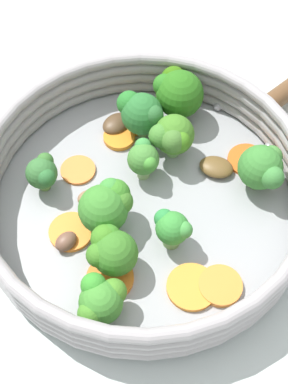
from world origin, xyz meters
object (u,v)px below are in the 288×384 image
Objects in this scene: mushroom_piece_2 at (91,194)px; broccoli_floret_8 at (101,301)px; carrot_slice_1 at (78,170)px; carrot_slice_7 at (192,287)px; carrot_slice_4 at (119,137)px; broccoli_floret_3 at (145,159)px; broccoli_floret_2 at (140,113)px; carrot_slice_2 at (110,278)px; mushroom_piece_0 at (117,124)px; carrot_slice_6 at (135,121)px; broccoli_floret_1 at (178,92)px; broccoli_floret_7 at (172,228)px; mushroom_piece_3 at (216,167)px; carrot_slice_5 at (71,232)px; broccoli_floret_6 at (107,205)px; carrot_slice_3 at (247,160)px; carrot_slice_0 at (220,286)px; broccoli_floret_4 at (262,167)px; broccoli_floret_0 at (173,136)px; broccoli_floret_9 at (43,173)px; skillet at (144,204)px; broccoli_floret_5 at (111,250)px; mushroom_piece_1 at (66,241)px.

broccoli_floret_8 is at bearing -173.59° from mushroom_piece_2.
carrot_slice_1 is 0.79× the size of carrot_slice_7.
broccoli_floret_3 is at bearing -151.01° from carrot_slice_4.
mushroom_piece_2 is (-0.08, 0.05, -0.02)m from broccoli_floret_2.
mushroom_piece_0 is (0.17, -0.00, 0.00)m from carrot_slice_2.
carrot_slice_6 is 0.05m from broccoli_floret_1.
broccoli_floret_7 is at bearing -158.66° from carrot_slice_4.
broccoli_floret_8 is at bearing 104.44° from carrot_slice_7.
carrot_slice_7 is 0.13m from mushroom_piece_3.
carrot_slice_5 is 1.61× the size of mushroom_piece_2.
broccoli_floret_6 is at bearing 146.97° from broccoli_floret_3.
broccoli_floret_2 is at bearing 69.72° from carrot_slice_3.
carrot_slice_3 is at bearing -63.81° from broccoli_floret_6.
broccoli_floret_6 is at bearing 55.19° from carrot_slice_0.
broccoli_floret_2 is 0.09m from mushroom_piece_2.
mushroom_piece_3 is (0.02, 0.04, -0.02)m from broccoli_floret_4.
broccoli_floret_1 is at bearing 0.62° from carrot_slice_7.
carrot_slice_1 is at bearing 45.35° from carrot_slice_0.
broccoli_floret_6 reaches higher than broccoli_floret_0.
carrot_slice_4 is 0.97× the size of mushroom_piece_3.
broccoli_floret_8 reaches higher than broccoli_floret_9.
carrot_slice_4 is at bearing -5.31° from broccoli_floret_6.
carrot_slice_2 is 0.84× the size of broccoli_floret_0.
carrot_slice_1 is 1.06× the size of carrot_slice_4.
broccoli_floret_2 is (0.11, -0.06, 0.03)m from carrot_slice_5.
broccoli_floret_5 is at bearing 156.30° from skillet.
carrot_slice_1 is 0.13m from broccoli_floret_1.
carrot_slice_7 is (-0.09, -0.04, 0.01)m from skillet.
broccoli_floret_5 is at bearing 179.01° from mushroom_piece_0.
broccoli_floret_8 is (-0.07, -0.03, 0.02)m from carrot_slice_5.
mushroom_piece_1 is (-0.09, 0.17, 0.00)m from carrot_slice_3.
broccoli_floret_7 is 0.09m from mushroom_piece_1.
broccoli_floret_1 is 1.71× the size of mushroom_piece_3.
broccoli_floret_6 is (0.06, 0.00, 0.03)m from carrot_slice_2.
mushroom_piece_1 is at bearing 90.72° from broccoli_floret_7.
broccoli_floret_2 is at bearing 55.82° from mushroom_piece_3.
carrot_slice_3 is at bearing -82.04° from broccoli_floret_3.
carrot_slice_7 is at bearing -118.04° from carrot_slice_5.
carrot_slice_5 is 0.98× the size of broccoli_floret_3.
broccoli_floret_9 is at bearing 50.82° from carrot_slice_7.
broccoli_floret_4 is 0.16m from mushroom_piece_2.
carrot_slice_5 is (0.05, 0.04, -0.00)m from carrot_slice_2.
carrot_slice_5 and carrot_slice_6 have the same top height.
broccoli_floret_3 is at bearing -17.61° from broccoli_floret_5.
broccoli_floret_5 reaches higher than carrot_slice_4.
broccoli_floret_1 is 1.23× the size of broccoli_floret_5.
mushroom_piece_2 is (0.08, 0.02, 0.00)m from carrot_slice_2.
carrot_slice_2 is 1.16× the size of carrot_slice_6.
mushroom_piece_0 is 0.14m from mushroom_piece_1.
broccoli_floret_0 is (0.14, 0.01, 0.03)m from carrot_slice_7.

